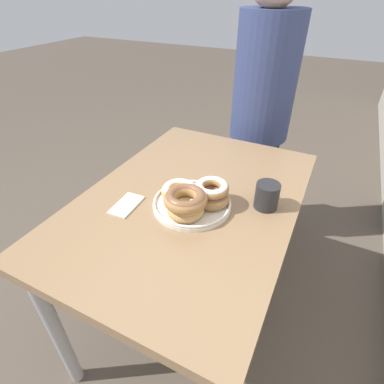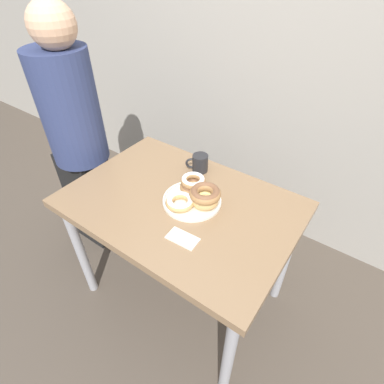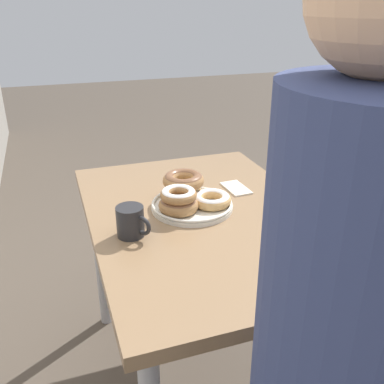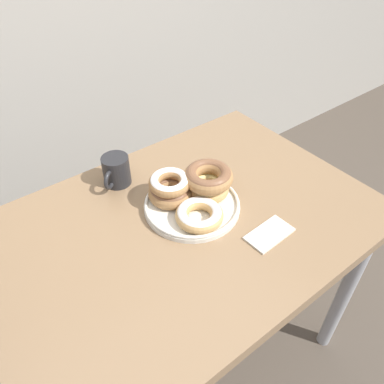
% 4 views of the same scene
% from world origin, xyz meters
% --- Properties ---
extents(ground_plane, '(14.00, 14.00, 0.00)m').
position_xyz_m(ground_plane, '(0.00, 0.00, 0.00)').
color(ground_plane, '#4C4238').
extents(wall_back, '(8.00, 0.05, 2.60)m').
position_xyz_m(wall_back, '(0.00, 1.12, 1.30)').
color(wall_back, '#9E998E').
rests_on(wall_back, ground_plane).
extents(dining_table, '(1.07, 0.74, 0.75)m').
position_xyz_m(dining_table, '(0.00, 0.21, 0.66)').
color(dining_table, '#846647').
rests_on(dining_table, ground_plane).
extents(donut_plate, '(0.28, 0.28, 0.10)m').
position_xyz_m(donut_plate, '(0.06, 0.25, 0.79)').
color(donut_plate, silver).
rests_on(donut_plate, dining_table).
extents(coffee_mug, '(0.11, 0.09, 0.09)m').
position_xyz_m(coffee_mug, '(-0.07, 0.47, 0.80)').
color(coffee_mug, '#232326').
rests_on(coffee_mug, dining_table).
extents(person_figure, '(0.34, 0.31, 1.51)m').
position_xyz_m(person_figure, '(-0.77, 0.25, 0.80)').
color(person_figure, black).
rests_on(person_figure, ground_plane).
extents(napkin, '(0.13, 0.08, 0.01)m').
position_xyz_m(napkin, '(0.15, 0.03, 0.75)').
color(napkin, beige).
rests_on(napkin, dining_table).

